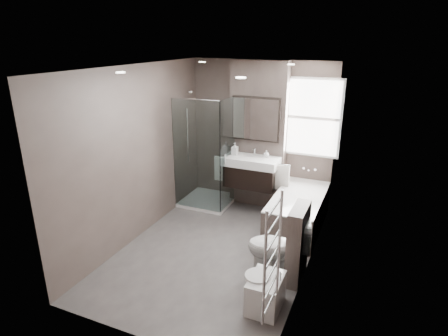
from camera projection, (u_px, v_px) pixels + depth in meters
The scene contains 15 objects.
room at pixel (217, 165), 5.10m from camera, with size 2.70×3.90×2.70m.
vanity_pier at pixel (258, 136), 6.64m from camera, with size 1.00×0.25×2.60m, color #514540.
vanity at pixel (251, 171), 6.52m from camera, with size 0.95×0.47×0.66m.
mirror_cabinet at pixel (256, 119), 6.38m from camera, with size 0.86×0.08×0.76m.
towel_left at pixel (221, 169), 6.71m from camera, with size 0.24×0.06×0.44m, color silver.
towel_right at pixel (282, 177), 6.30m from camera, with size 0.24×0.06×0.44m, color silver.
shower_enclosure at pixel (210, 180), 6.81m from camera, with size 0.90×0.90×2.00m.
bathtub at pixel (298, 210), 6.03m from camera, with size 0.75×1.60×0.57m.
window at pixel (312, 118), 6.26m from camera, with size 0.98×0.06×1.33m.
toilet at pixel (278, 247), 4.81m from camera, with size 0.44×0.78×0.79m, color white.
cistern_box at pixel (297, 244), 4.69m from camera, with size 0.19×0.55×1.00m.
bidet at pixel (265, 292), 4.26m from camera, with size 0.42×0.49×0.51m.
towel_radiator at pixel (272, 256), 3.30m from camera, with size 0.03×0.49×1.10m.
soap_bottle_a at pixel (235, 149), 6.53m from camera, with size 0.10×0.10×0.22m, color white.
soap_bottle_b at pixel (266, 154), 6.41m from camera, with size 0.10×0.10×0.13m, color white.
Camera 1 is at (1.98, -4.40, 2.95)m, focal length 30.00 mm.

